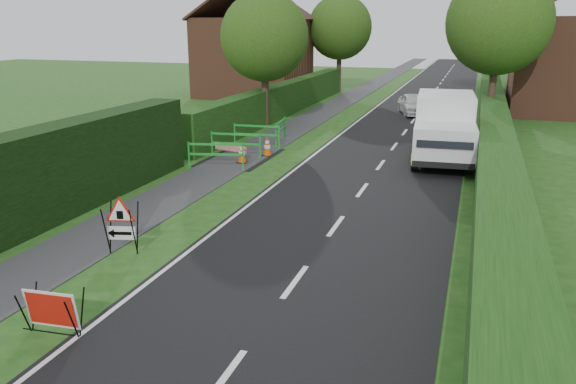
# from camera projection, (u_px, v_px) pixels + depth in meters

# --- Properties ---
(ground) EXTENTS (120.00, 120.00, 0.00)m
(ground) POSITION_uv_depth(u_px,v_px,m) (163.00, 286.00, 11.43)
(ground) COLOR #1B4814
(ground) RESTS_ON ground
(road_surface) EXTENTS (6.00, 90.00, 0.02)m
(road_surface) POSITION_uv_depth(u_px,v_px,m) (433.00, 94.00, 42.43)
(road_surface) COLOR black
(road_surface) RESTS_ON ground
(footpath) EXTENTS (2.00, 90.00, 0.02)m
(footpath) POSITION_uv_depth(u_px,v_px,m) (361.00, 91.00, 44.11)
(footpath) COLOR #2D2D30
(footpath) RESTS_ON ground
(hedge_west_far) EXTENTS (1.00, 24.00, 1.80)m
(hedge_west_far) POSITION_uv_depth(u_px,v_px,m) (283.00, 114.00, 32.92)
(hedge_west_far) COLOR #14380F
(hedge_west_far) RESTS_ON ground
(hedge_east) EXTENTS (1.20, 50.00, 1.50)m
(hedge_east) POSITION_uv_depth(u_px,v_px,m) (492.00, 148.00, 23.97)
(hedge_east) COLOR #14380F
(hedge_east) RESTS_ON ground
(house_west) EXTENTS (7.50, 7.40, 7.88)m
(house_west) POSITION_uv_depth(u_px,v_px,m) (254.00, 55.00, 40.87)
(house_west) COLOR brown
(house_west) RESTS_ON ground
(house_east_a) EXTENTS (7.50, 7.40, 7.88)m
(house_east_a) POSITION_uv_depth(u_px,v_px,m) (576.00, 63.00, 32.65)
(house_east_a) COLOR brown
(house_east_a) RESTS_ON ground
(house_east_b) EXTENTS (7.50, 7.40, 7.88)m
(house_east_b) POSITION_uv_depth(u_px,v_px,m) (564.00, 52.00, 45.06)
(house_east_b) COLOR brown
(house_east_b) RESTS_ON ground
(tree_nw) EXTENTS (4.40, 4.40, 6.70)m
(tree_nw) POSITION_uv_depth(u_px,v_px,m) (264.00, 37.00, 27.88)
(tree_nw) COLOR #2D2116
(tree_nw) RESTS_ON ground
(tree_ne) EXTENTS (5.20, 5.20, 7.79)m
(tree_ne) POSITION_uv_depth(u_px,v_px,m) (499.00, 22.00, 27.95)
(tree_ne) COLOR #2D2116
(tree_ne) RESTS_ON ground
(tree_fw) EXTENTS (4.80, 4.80, 7.24)m
(tree_fw) POSITION_uv_depth(u_px,v_px,m) (340.00, 28.00, 42.30)
(tree_fw) COLOR #2D2116
(tree_fw) RESTS_ON ground
(tree_fe) EXTENTS (4.20, 4.20, 6.33)m
(tree_fe) POSITION_uv_depth(u_px,v_px,m) (493.00, 36.00, 42.75)
(tree_fe) COLOR #2D2116
(tree_fe) RESTS_ON ground
(red_rect_sign) EXTENTS (1.01, 0.66, 0.82)m
(red_rect_sign) POSITION_uv_depth(u_px,v_px,m) (51.00, 310.00, 9.48)
(red_rect_sign) COLOR black
(red_rect_sign) RESTS_ON ground
(triangle_sign) EXTENTS (0.99, 0.99, 1.18)m
(triangle_sign) POSITION_uv_depth(u_px,v_px,m) (119.00, 221.00, 12.74)
(triangle_sign) COLOR black
(triangle_sign) RESTS_ON ground
(works_van) EXTENTS (2.53, 5.61, 2.49)m
(works_van) POSITION_uv_depth(u_px,v_px,m) (444.00, 127.00, 21.51)
(works_van) COLOR silver
(works_van) RESTS_ON ground
(traffic_cone_0) EXTENTS (0.38, 0.38, 0.79)m
(traffic_cone_0) POSITION_uv_depth(u_px,v_px,m) (446.00, 157.00, 20.70)
(traffic_cone_0) COLOR black
(traffic_cone_0) RESTS_ON ground
(traffic_cone_1) EXTENTS (0.38, 0.38, 0.79)m
(traffic_cone_1) POSITION_uv_depth(u_px,v_px,m) (458.00, 150.00, 21.89)
(traffic_cone_1) COLOR black
(traffic_cone_1) RESTS_ON ground
(traffic_cone_2) EXTENTS (0.38, 0.38, 0.79)m
(traffic_cone_2) POSITION_uv_depth(u_px,v_px,m) (445.00, 141.00, 23.53)
(traffic_cone_2) COLOR black
(traffic_cone_2) RESTS_ON ground
(traffic_cone_3) EXTENTS (0.38, 0.38, 0.79)m
(traffic_cone_3) POSITION_uv_depth(u_px,v_px,m) (242.00, 153.00, 21.37)
(traffic_cone_3) COLOR black
(traffic_cone_3) RESTS_ON ground
(traffic_cone_4) EXTENTS (0.38, 0.38, 0.79)m
(traffic_cone_4) POSITION_uv_depth(u_px,v_px,m) (267.00, 146.00, 22.53)
(traffic_cone_4) COLOR black
(traffic_cone_4) RESTS_ON ground
(ped_barrier_0) EXTENTS (2.08, 0.83, 1.00)m
(ped_barrier_0) POSITION_uv_depth(u_px,v_px,m) (216.00, 152.00, 20.40)
(ped_barrier_0) COLOR #1B942B
(ped_barrier_0) RESTS_ON ground
(ped_barrier_1) EXTENTS (2.09, 0.57, 1.00)m
(ped_barrier_1) POSITION_uv_depth(u_px,v_px,m) (236.00, 142.00, 22.25)
(ped_barrier_1) COLOR #1B942B
(ped_barrier_1) RESTS_ON ground
(ped_barrier_2) EXTENTS (2.08, 0.51, 1.00)m
(ped_barrier_2) POSITION_uv_depth(u_px,v_px,m) (257.00, 133.00, 24.05)
(ped_barrier_2) COLOR #1B942B
(ped_barrier_2) RESTS_ON ground
(ped_barrier_3) EXTENTS (0.63, 2.09, 1.00)m
(ped_barrier_3) POSITION_uv_depth(u_px,v_px,m) (281.00, 129.00, 25.01)
(ped_barrier_3) COLOR #1B942B
(ped_barrier_3) RESTS_ON ground
(redwhite_plank) EXTENTS (1.47, 0.37, 0.25)m
(redwhite_plank) POSITION_uv_depth(u_px,v_px,m) (231.00, 159.00, 22.10)
(redwhite_plank) COLOR red
(redwhite_plank) RESTS_ON ground
(hatchback_car) EXTENTS (2.43, 3.84, 1.22)m
(hatchback_car) POSITION_uv_depth(u_px,v_px,m) (413.00, 104.00, 32.72)
(hatchback_car) COLOR silver
(hatchback_car) RESTS_ON ground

